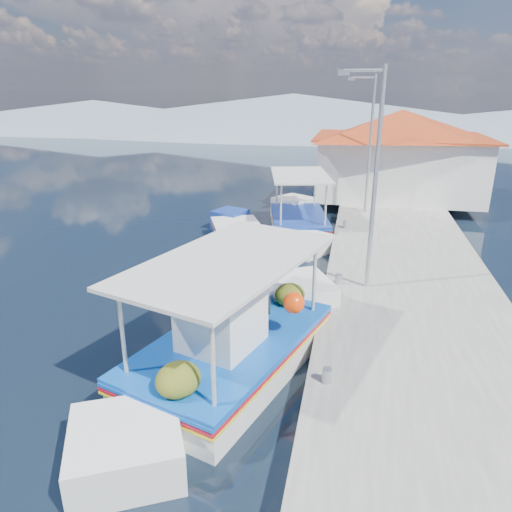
# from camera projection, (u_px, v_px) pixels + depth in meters

# --- Properties ---
(ground) EXTENTS (160.00, 160.00, 0.00)m
(ground) POSITION_uv_depth(u_px,v_px,m) (194.00, 317.00, 12.90)
(ground) COLOR black
(ground) RESTS_ON ground
(quay) EXTENTS (5.00, 44.00, 0.50)m
(quay) POSITION_uv_depth(u_px,v_px,m) (401.00, 253.00, 17.18)
(quay) COLOR #AEA9A2
(quay) RESTS_ON ground
(bollards) EXTENTS (0.20, 17.20, 0.30)m
(bollards) POSITION_uv_depth(u_px,v_px,m) (343.00, 245.00, 16.77)
(bollards) COLOR #A5A8AD
(bollards) RESTS_ON quay
(main_caique) EXTENTS (4.40, 8.61, 2.98)m
(main_caique) POSITION_uv_depth(u_px,v_px,m) (231.00, 347.00, 10.34)
(main_caique) COLOR white
(main_caique) RESTS_ON ground
(caique_green_canopy) EXTENTS (3.29, 7.38, 2.82)m
(caique_green_canopy) POSITION_uv_depth(u_px,v_px,m) (299.00, 223.00, 20.39)
(caique_green_canopy) COLOR white
(caique_green_canopy) RESTS_ON ground
(caique_blue_hull) EXTENTS (3.41, 5.71, 1.11)m
(caique_blue_hull) POSITION_uv_depth(u_px,v_px,m) (240.00, 237.00, 18.87)
(caique_blue_hull) COLOR navy
(caique_blue_hull) RESTS_ON ground
(harbor_building) EXTENTS (10.49, 10.49, 4.40)m
(harbor_building) POSITION_uv_depth(u_px,v_px,m) (399.00, 152.00, 24.56)
(harbor_building) COLOR white
(harbor_building) RESTS_ON quay
(lamp_post_near) EXTENTS (1.21, 0.14, 6.00)m
(lamp_post_near) POSITION_uv_depth(u_px,v_px,m) (373.00, 171.00, 12.56)
(lamp_post_near) COLOR #A5A8AD
(lamp_post_near) RESTS_ON quay
(lamp_post_far) EXTENTS (1.21, 0.14, 6.00)m
(lamp_post_far) POSITION_uv_depth(u_px,v_px,m) (369.00, 138.00, 20.84)
(lamp_post_far) COLOR #A5A8AD
(lamp_post_far) RESTS_ON quay
(mountain_ridge) EXTENTS (171.40, 96.00, 5.50)m
(mountain_ridge) POSITION_uv_depth(u_px,v_px,m) (379.00, 119.00, 62.48)
(mountain_ridge) COLOR gray
(mountain_ridge) RESTS_ON ground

